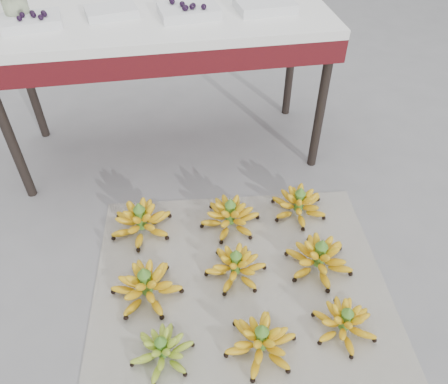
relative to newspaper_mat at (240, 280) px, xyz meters
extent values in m
plane|color=slate|center=(-0.10, 0.08, 0.00)|extent=(60.00, 60.00, 0.00)
cube|color=white|center=(0.00, 0.00, 0.00)|extent=(1.34, 1.16, 0.01)
ellipsoid|color=olive|center=(-0.35, -0.30, 0.04)|extent=(0.24, 0.24, 0.07)
ellipsoid|color=olive|center=(-0.35, -0.30, 0.07)|extent=(0.17, 0.17, 0.05)
ellipsoid|color=olive|center=(-0.35, -0.30, 0.10)|extent=(0.11, 0.11, 0.04)
cylinder|color=#437825|center=(-0.35, -0.30, 0.07)|extent=(0.04, 0.04, 0.10)
cone|color=#437825|center=(-0.35, -0.30, 0.13)|extent=(0.05, 0.05, 0.03)
ellipsoid|color=gold|center=(0.01, -0.33, 0.04)|extent=(0.31, 0.31, 0.08)
ellipsoid|color=gold|center=(0.01, -0.33, 0.08)|extent=(0.22, 0.22, 0.06)
ellipsoid|color=gold|center=(0.01, -0.33, 0.11)|extent=(0.14, 0.14, 0.05)
cylinder|color=#437825|center=(0.01, -0.33, 0.08)|extent=(0.04, 0.04, 0.11)
cone|color=#437825|center=(0.01, -0.33, 0.15)|extent=(0.05, 0.05, 0.04)
ellipsoid|color=gold|center=(0.35, -0.30, 0.04)|extent=(0.25, 0.25, 0.07)
ellipsoid|color=gold|center=(0.35, -0.30, 0.07)|extent=(0.18, 0.18, 0.06)
ellipsoid|color=gold|center=(0.35, -0.30, 0.10)|extent=(0.12, 0.12, 0.05)
cylinder|color=#437825|center=(0.35, -0.30, 0.07)|extent=(0.04, 0.04, 0.10)
cone|color=#437825|center=(0.35, -0.30, 0.14)|extent=(0.05, 0.05, 0.04)
ellipsoid|color=gold|center=(-0.40, -0.01, 0.05)|extent=(0.37, 0.37, 0.09)
ellipsoid|color=gold|center=(-0.40, -0.01, 0.08)|extent=(0.26, 0.26, 0.06)
ellipsoid|color=gold|center=(-0.40, -0.01, 0.12)|extent=(0.17, 0.17, 0.05)
cylinder|color=#437825|center=(-0.40, -0.01, 0.08)|extent=(0.05, 0.05, 0.12)
cone|color=#437825|center=(-0.40, -0.01, 0.16)|extent=(0.06, 0.06, 0.04)
ellipsoid|color=gold|center=(-0.01, 0.04, 0.04)|extent=(0.34, 0.34, 0.08)
ellipsoid|color=gold|center=(-0.01, 0.04, 0.08)|extent=(0.24, 0.24, 0.06)
ellipsoid|color=gold|center=(-0.01, 0.04, 0.11)|extent=(0.15, 0.15, 0.05)
cylinder|color=#437825|center=(-0.01, 0.04, 0.08)|extent=(0.04, 0.04, 0.11)
cone|color=#437825|center=(-0.01, 0.04, 0.14)|extent=(0.05, 0.05, 0.04)
ellipsoid|color=gold|center=(0.35, 0.01, 0.05)|extent=(0.33, 0.33, 0.09)
ellipsoid|color=gold|center=(0.35, 0.01, 0.08)|extent=(0.24, 0.24, 0.07)
ellipsoid|color=gold|center=(0.35, 0.01, 0.12)|extent=(0.15, 0.15, 0.05)
cylinder|color=#437825|center=(0.35, 0.01, 0.08)|extent=(0.05, 0.05, 0.12)
cone|color=#437825|center=(0.35, 0.01, 0.16)|extent=(0.06, 0.06, 0.04)
ellipsoid|color=gold|center=(-0.41, 0.37, 0.05)|extent=(0.31, 0.31, 0.09)
ellipsoid|color=gold|center=(-0.41, 0.37, 0.09)|extent=(0.22, 0.22, 0.07)
ellipsoid|color=gold|center=(-0.41, 0.37, 0.12)|extent=(0.14, 0.14, 0.05)
cylinder|color=#437825|center=(-0.41, 0.37, 0.09)|extent=(0.05, 0.05, 0.12)
cone|color=#437825|center=(-0.41, 0.37, 0.16)|extent=(0.06, 0.06, 0.04)
ellipsoid|color=gold|center=(0.02, 0.33, 0.05)|extent=(0.36, 0.36, 0.08)
ellipsoid|color=gold|center=(0.02, 0.33, 0.08)|extent=(0.26, 0.26, 0.06)
ellipsoid|color=gold|center=(0.02, 0.33, 0.12)|extent=(0.17, 0.17, 0.05)
cylinder|color=#437825|center=(0.02, 0.33, 0.08)|extent=(0.05, 0.05, 0.12)
cone|color=#437825|center=(0.02, 0.33, 0.16)|extent=(0.05, 0.05, 0.04)
ellipsoid|color=gold|center=(0.37, 0.36, 0.04)|extent=(0.28, 0.28, 0.08)
ellipsoid|color=gold|center=(0.37, 0.36, 0.08)|extent=(0.20, 0.20, 0.06)
ellipsoid|color=gold|center=(0.37, 0.36, 0.11)|extent=(0.13, 0.13, 0.05)
cylinder|color=#437825|center=(0.37, 0.36, 0.08)|extent=(0.04, 0.04, 0.11)
cone|color=#437825|center=(0.37, 0.36, 0.15)|extent=(0.05, 0.05, 0.04)
cylinder|color=black|center=(-0.98, 0.73, 0.37)|extent=(0.05, 0.05, 0.75)
cylinder|color=black|center=(0.56, 0.73, 0.37)|extent=(0.05, 0.05, 0.75)
cylinder|color=black|center=(-0.98, 1.28, 0.37)|extent=(0.05, 0.05, 0.75)
cylinder|color=black|center=(0.56, 1.28, 0.37)|extent=(0.05, 0.05, 0.75)
cube|color=#500F10|center=(-0.21, 1.01, 0.69)|extent=(1.65, 0.66, 0.11)
cube|color=white|center=(-0.21, 1.01, 0.77)|extent=(1.65, 0.66, 0.04)
cube|color=silver|center=(-0.78, 0.97, 0.81)|extent=(0.28, 0.22, 0.04)
sphere|color=black|center=(-0.82, 0.92, 0.84)|extent=(0.02, 0.02, 0.02)
sphere|color=black|center=(-0.77, 0.95, 0.84)|extent=(0.02, 0.02, 0.02)
sphere|color=black|center=(-0.83, 1.01, 0.84)|extent=(0.02, 0.02, 0.02)
sphere|color=black|center=(-0.72, 0.95, 0.84)|extent=(0.02, 0.02, 0.02)
sphere|color=black|center=(-0.81, 0.96, 0.84)|extent=(0.02, 0.02, 0.02)
sphere|color=black|center=(-0.77, 0.98, 0.84)|extent=(0.02, 0.02, 0.02)
sphere|color=black|center=(-0.73, 0.92, 0.84)|extent=(0.02, 0.02, 0.02)
sphere|color=black|center=(-0.72, 0.97, 0.84)|extent=(0.02, 0.02, 0.02)
cube|color=silver|center=(-0.43, 1.04, 0.81)|extent=(0.26, 0.21, 0.04)
cube|color=silver|center=(-0.07, 0.97, 0.81)|extent=(0.30, 0.23, 0.04)
sphere|color=black|center=(-0.01, 0.92, 0.85)|extent=(0.03, 0.03, 0.03)
sphere|color=black|center=(-0.15, 1.01, 0.85)|extent=(0.03, 0.03, 0.03)
sphere|color=black|center=(-0.10, 0.91, 0.85)|extent=(0.03, 0.03, 0.03)
sphere|color=black|center=(-0.06, 0.93, 0.85)|extent=(0.03, 0.03, 0.03)
sphere|color=black|center=(-0.10, 0.97, 0.85)|extent=(0.03, 0.03, 0.03)
sphere|color=black|center=(-0.09, 0.92, 0.85)|extent=(0.03, 0.03, 0.03)
sphere|color=black|center=(-0.05, 0.94, 0.85)|extent=(0.03, 0.03, 0.03)
sphere|color=black|center=(-0.15, 1.02, 0.85)|extent=(0.03, 0.03, 0.03)
cube|color=silver|center=(0.30, 0.99, 0.81)|extent=(0.29, 0.22, 0.04)
cylinder|color=beige|center=(-0.85, 1.03, 0.86)|extent=(0.13, 0.13, 0.14)
camera|label=1|loc=(-0.26, -1.11, 1.57)|focal=35.00mm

